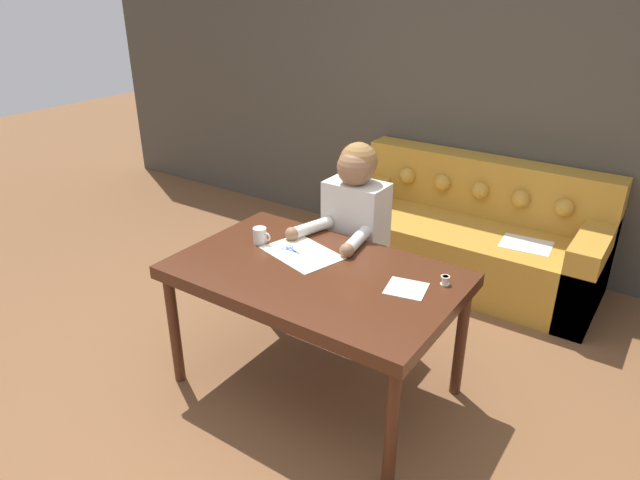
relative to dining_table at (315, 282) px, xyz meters
The scene contains 10 objects.
ground_plane 0.69m from the dining_table, 63.16° to the right, with size 16.00×16.00×0.00m, color brown.
wall_back 2.21m from the dining_table, 87.99° to the left, with size 8.00×0.06×2.60m.
dining_table is the anchor object (origin of this frame).
couch 1.76m from the dining_table, 82.90° to the left, with size 1.89×0.81×0.87m.
person 0.61m from the dining_table, 101.66° to the left, with size 0.45×0.57×1.24m.
pattern_paper_main 0.22m from the dining_table, 145.20° to the left, with size 0.47×0.39×0.00m.
pattern_paper_offcut 0.49m from the dining_table, 10.77° to the left, with size 0.22×0.21×0.00m.
scissors 0.26m from the dining_table, 153.84° to the left, with size 0.23×0.11×0.01m.
mug 0.46m from the dining_table, 168.15° to the left, with size 0.11×0.08×0.09m.
thread_spool 0.66m from the dining_table, 21.19° to the left, with size 0.04×0.04×0.05m.
Camera 1 is at (1.39, -1.96, 2.11)m, focal length 32.00 mm.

